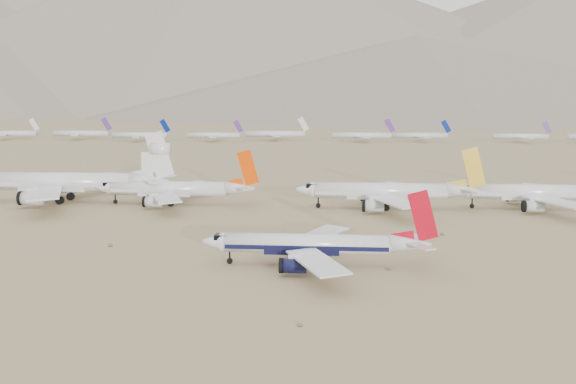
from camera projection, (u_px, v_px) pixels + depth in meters
The scene contains 9 objects.
ground at pixel (249, 269), 112.72m from camera, with size 7000.00×7000.00×0.00m, color olive.
main_airliner at pixel (317, 245), 114.24m from camera, with size 39.70×38.78×14.01m.
row2_navy_widebody at pixel (540, 193), 171.60m from camera, with size 45.21×44.21×16.09m.
row2_gold_tail at pixel (388, 191), 172.08m from camera, with size 47.60×46.55×16.95m.
row2_orange_tail at pixel (175, 189), 178.73m from camera, with size 43.93×42.97×15.67m.
row2_white_trijet at pixel (69, 182), 182.78m from camera, with size 58.19×56.87×20.62m.
distant_storage_row at pixel (359, 135), 430.94m from camera, with size 581.98×62.12×16.02m.
mountain_range at pixel (363, 35), 1703.07m from camera, with size 7354.00×3024.00×470.00m.
desert_scrub at pixel (267, 336), 80.39m from camera, with size 261.14×121.67×0.65m.
Camera 1 is at (15.92, -108.53, 30.02)m, focal length 40.00 mm.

